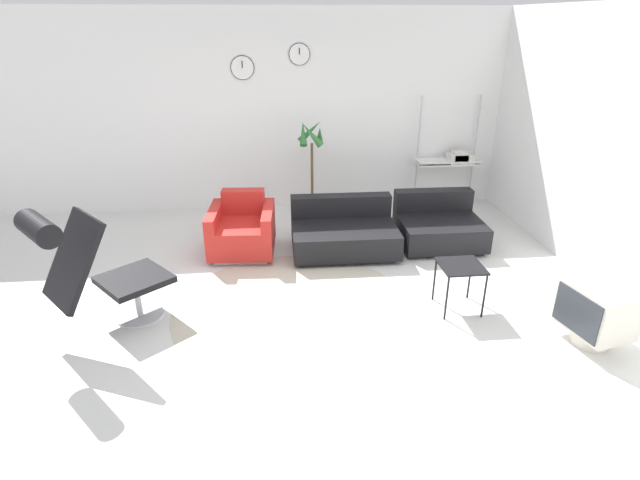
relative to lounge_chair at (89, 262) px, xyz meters
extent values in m
plane|color=silver|center=(1.88, 0.39, -0.72)|extent=(12.00, 12.00, 0.00)
cube|color=white|center=(1.88, 3.23, 0.68)|extent=(12.00, 0.06, 2.80)
cylinder|color=black|center=(1.27, 3.19, 1.30)|extent=(0.32, 0.01, 0.32)
cylinder|color=white|center=(1.27, 3.19, 1.30)|extent=(0.30, 0.02, 0.30)
cube|color=black|center=(1.27, 3.18, 1.35)|extent=(0.01, 0.01, 0.09)
cylinder|color=black|center=(2.05, 3.19, 1.47)|extent=(0.29, 0.01, 0.29)
cylinder|color=white|center=(2.05, 3.19, 1.47)|extent=(0.28, 0.02, 0.28)
cube|color=black|center=(2.05, 3.18, 1.51)|extent=(0.01, 0.01, 0.08)
cube|color=white|center=(5.03, 0.39, 0.68)|extent=(0.06, 12.00, 2.80)
cylinder|color=#BCB29E|center=(1.77, 0.23, -0.72)|extent=(2.40, 2.40, 0.01)
cylinder|color=#BCBCC1|center=(0.28, 0.24, -0.71)|extent=(0.62, 0.62, 0.02)
cylinder|color=#BCBCC1|center=(0.28, 0.24, -0.53)|extent=(0.06, 0.06, 0.35)
cube|color=black|center=(0.28, 0.24, -0.31)|extent=(0.80, 0.80, 0.06)
cube|color=black|center=(-0.09, -0.08, 0.06)|extent=(0.70, 0.72, 0.72)
cylinder|color=black|center=(-0.25, -0.21, 0.41)|extent=(0.48, 0.51, 0.20)
cube|color=silver|center=(1.22, 1.58, -0.69)|extent=(0.67, 0.70, 0.06)
cube|color=red|center=(1.22, 1.58, -0.49)|extent=(0.57, 0.84, 0.34)
cube|color=red|center=(1.24, 1.89, -0.16)|extent=(0.53, 0.22, 0.30)
cube|color=red|center=(1.54, 1.56, -0.40)|extent=(0.17, 0.81, 0.51)
cube|color=red|center=(0.90, 1.60, -0.40)|extent=(0.17, 0.81, 0.51)
cube|color=black|center=(2.45, 1.49, -0.69)|extent=(1.14, 0.78, 0.05)
cube|color=black|center=(2.45, 1.49, -0.52)|extent=(1.27, 0.91, 0.30)
cube|color=black|center=(2.46, 1.84, -0.24)|extent=(1.26, 0.22, 0.27)
cube|color=black|center=(3.68, 1.57, -0.69)|extent=(0.92, 0.78, 0.05)
cube|color=black|center=(3.68, 1.57, -0.52)|extent=(1.02, 0.91, 0.30)
cube|color=black|center=(3.68, 1.92, -0.24)|extent=(1.01, 0.21, 0.27)
cube|color=black|center=(3.37, 0.07, -0.25)|extent=(0.41, 0.41, 0.02)
cylinder|color=black|center=(3.19, -0.12, -0.49)|extent=(0.02, 0.02, 0.46)
cylinder|color=black|center=(3.56, -0.12, -0.49)|extent=(0.02, 0.02, 0.46)
cylinder|color=black|center=(3.19, 0.25, -0.49)|extent=(0.02, 0.02, 0.46)
cylinder|color=black|center=(3.56, 0.25, -0.49)|extent=(0.02, 0.02, 0.46)
cylinder|color=beige|center=(4.35, -0.61, -0.65)|extent=(0.33, 0.33, 0.14)
cube|color=beige|center=(4.35, -0.61, -0.37)|extent=(0.54, 0.62, 0.42)
cube|color=#282D33|center=(4.13, -0.65, -0.37)|extent=(0.11, 0.48, 0.36)
cylinder|color=brown|center=(2.16, 2.63, -0.58)|extent=(0.25, 0.25, 0.28)
cylinder|color=#382819|center=(2.16, 2.63, -0.45)|extent=(0.23, 0.23, 0.02)
cylinder|color=brown|center=(2.16, 2.63, -0.03)|extent=(0.04, 0.04, 0.81)
cone|color=#2D6B33|center=(2.27, 2.62, 0.49)|extent=(0.12, 0.29, 0.30)
cone|color=#2D6B33|center=(2.15, 2.77, 0.50)|extent=(0.36, 0.13, 0.33)
cone|color=#2D6B33|center=(2.05, 2.64, 0.51)|extent=(0.11, 0.31, 0.34)
cone|color=#2D6B33|center=(2.15, 2.51, 0.52)|extent=(0.33, 0.13, 0.35)
cylinder|color=#BCBCC1|center=(3.79, 3.09, 0.10)|extent=(0.03, 0.03, 1.63)
cylinder|color=#BCBCC1|center=(4.66, 3.09, 0.10)|extent=(0.03, 0.03, 1.63)
cube|color=white|center=(4.22, 2.97, -0.06)|extent=(0.93, 0.28, 0.02)
cube|color=white|center=(4.22, 2.97, -0.01)|extent=(0.93, 0.28, 0.02)
cube|color=beige|center=(4.40, 2.96, 0.02)|extent=(0.37, 0.24, 0.14)
cube|color=silver|center=(4.38, 2.96, 0.06)|extent=(0.20, 0.24, 0.12)
camera|label=1|loc=(1.59, -4.02, 1.92)|focal=28.00mm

